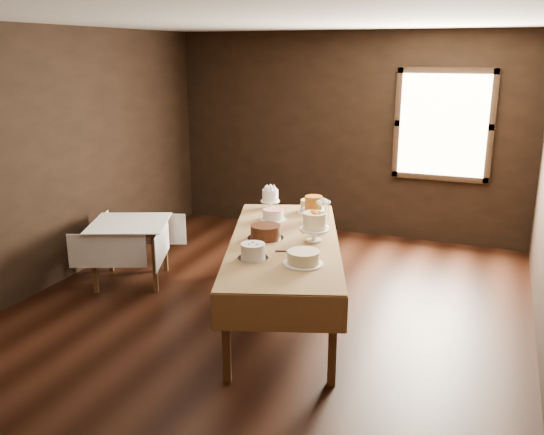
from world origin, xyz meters
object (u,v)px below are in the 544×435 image
(cake_meringue, at_px, (270,199))
(cake_caramel, at_px, (313,210))
(cake_cream, at_px, (303,258))
(cake_server_a, at_px, (294,252))
(cake_flowers, at_px, (314,228))
(side_table, at_px, (129,229))
(cake_speckled, at_px, (311,206))
(cake_server_b, at_px, (313,255))
(display_table, at_px, (284,245))
(cake_swirl, at_px, (253,252))
(cake_lattice, at_px, (273,215))
(cake_server_d, at_px, (317,231))
(cake_server_c, at_px, (275,230))
(cake_chocolate, at_px, (266,232))
(flower_vase, at_px, (323,226))

(cake_meringue, relative_size, cake_caramel, 0.90)
(cake_cream, xyz_separation_m, cake_server_a, (-0.18, 0.26, -0.05))
(cake_caramel, xyz_separation_m, cake_flowers, (0.22, -0.65, 0.01))
(side_table, bearing_deg, cake_speckled, 23.17)
(cake_speckled, distance_m, cake_server_b, 1.44)
(side_table, bearing_deg, cake_server_a, -14.01)
(cake_server_b, bearing_deg, cake_flowers, 130.64)
(display_table, bearing_deg, cake_speckled, 93.59)
(cake_meringue, height_order, cake_swirl, cake_meringue)
(cake_lattice, relative_size, cake_flowers, 1.00)
(cake_flowers, bearing_deg, cake_cream, -80.73)
(cake_speckled, bearing_deg, cake_swirl, -89.98)
(cake_meringue, xyz_separation_m, cake_server_d, (0.75, -0.63, -0.10))
(cake_speckled, bearing_deg, side_table, -156.83)
(cake_server_c, bearing_deg, cake_meringue, -7.92)
(cake_meringue, distance_m, cake_server_c, 0.86)
(cake_caramel, xyz_separation_m, cake_server_d, (0.14, -0.33, -0.12))
(cake_server_d, bearing_deg, display_table, -169.80)
(cake_lattice, height_order, cake_chocolate, cake_chocolate)
(cake_meringue, distance_m, cake_lattice, 0.47)
(cake_caramel, relative_size, cake_swirl, 1.05)
(cake_server_d, bearing_deg, cake_caramel, 62.08)
(flower_vase, bearing_deg, cake_server_d, 166.53)
(side_table, distance_m, cake_flowers, 2.24)
(cake_server_b, bearing_deg, cake_speckled, 132.71)
(cake_flowers, xyz_separation_m, cake_cream, (0.10, -0.62, -0.07))
(side_table, relative_size, cake_speckled, 3.63)
(cake_caramel, height_order, flower_vase, cake_caramel)
(flower_vase, bearing_deg, display_table, -127.33)
(cake_cream, height_order, cake_server_d, cake_cream)
(cake_caramel, bearing_deg, cake_flowers, -71.50)
(cake_caramel, bearing_deg, cake_meringue, 153.93)
(cake_meringue, xyz_separation_m, cake_server_b, (0.94, -1.34, -0.10))
(display_table, bearing_deg, cake_server_a, -56.06)
(cake_caramel, height_order, cake_flowers, cake_flowers)
(cake_speckled, relative_size, flower_vase, 2.40)
(cake_server_b, bearing_deg, cake_server_d, 129.19)
(cake_swirl, height_order, cake_server_d, cake_swirl)
(cake_server_a, xyz_separation_m, flower_vase, (0.07, 0.66, 0.06))
(cake_meringue, distance_m, cake_server_a, 1.51)
(display_table, distance_m, cake_server_c, 0.30)
(cake_server_d, xyz_separation_m, flower_vase, (0.07, -0.02, 0.06))
(cake_flowers, relative_size, cake_server_d, 1.21)
(cake_cream, bearing_deg, cake_server_d, 100.72)
(display_table, relative_size, cake_server_a, 11.55)
(cake_server_c, height_order, flower_vase, flower_vase)
(cake_caramel, bearing_deg, flower_vase, -59.07)
(side_table, height_order, cake_server_d, cake_server_d)
(cake_server_a, bearing_deg, cake_speckled, 82.52)
(display_table, relative_size, cake_server_b, 11.55)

